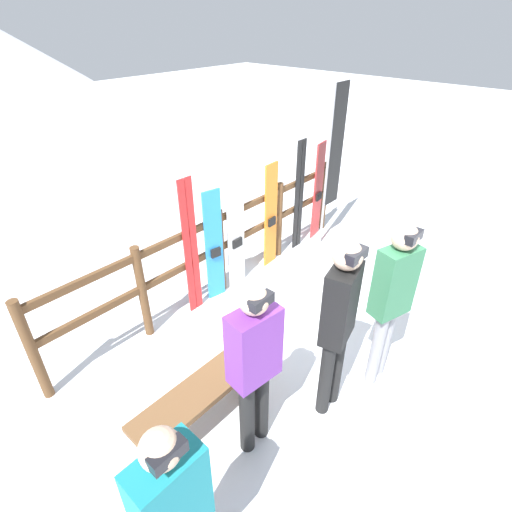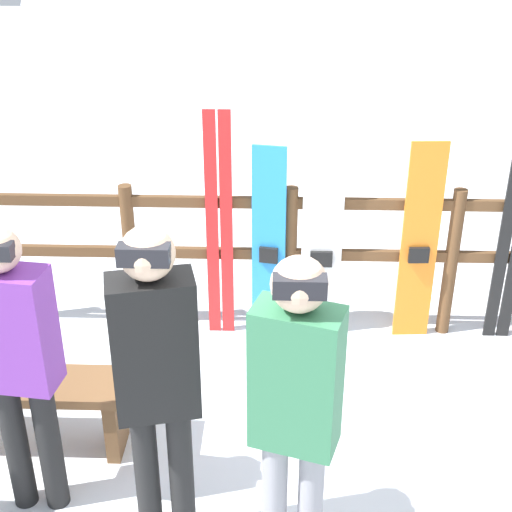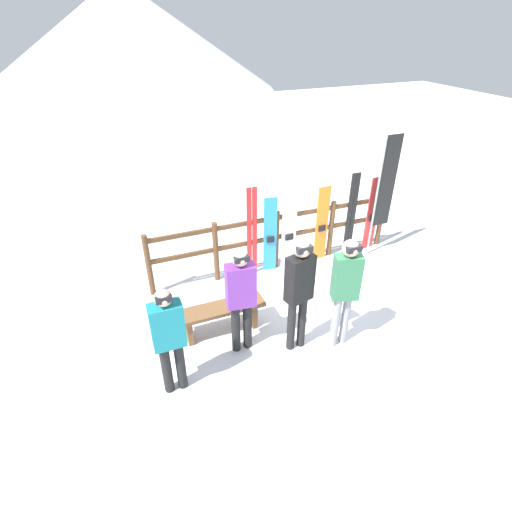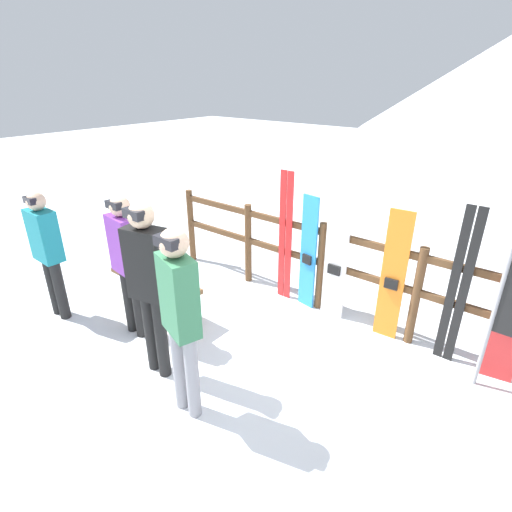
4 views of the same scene
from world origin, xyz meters
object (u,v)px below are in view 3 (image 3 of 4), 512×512
bench (221,313)px  person_black (299,287)px  ski_pair_red (252,233)px  snowboard_blue (270,236)px  person_plaid_green (345,285)px  snowboard_white (289,233)px  person_teal (169,335)px  snowboard_red (372,214)px  rental_flag (384,188)px  snowboard_orange (322,224)px  ski_pair_black (351,215)px  person_purple (241,294)px

bench → person_black: (0.93, -0.72, 0.73)m
ski_pair_red → snowboard_blue: 0.38m
person_plaid_green → snowboard_white: (0.24, 2.24, -0.35)m
person_teal → snowboard_red: person_teal is taller
rental_flag → person_black: bearing=-146.0°
person_black → ski_pair_red: bearing=86.7°
snowboard_orange → rental_flag: rental_flag is taller
ski_pair_red → snowboard_orange: (1.46, -0.00, -0.11)m
bench → ski_pair_black: (3.18, 1.35, 0.50)m
ski_pair_red → ski_pair_black: 2.13m
person_black → ski_pair_red: person_black is taller
person_purple → snowboard_white: (1.62, 1.80, -0.27)m
snowboard_blue → snowboard_red: size_ratio=0.96×
person_purple → rental_flag: (3.50, 1.58, 0.45)m
snowboard_white → ski_pair_black: (1.37, 0.00, 0.14)m
ski_pair_red → ski_pair_black: bearing=-0.0°
snowboard_blue → ski_pair_black: (1.76, 0.00, 0.11)m
person_purple → snowboard_red: bearing=27.1°
bench → snowboard_red: size_ratio=0.87×
ski_pair_red → snowboard_orange: size_ratio=1.13×
person_purple → person_plaid_green: 1.46m
person_teal → ski_pair_black: 4.63m
snowboard_white → person_black: bearing=-112.8°
bench → person_purple: size_ratio=0.82×
person_plaid_green → ski_pair_red: 2.31m
person_purple → person_teal: 1.15m
person_purple → snowboard_white: 2.44m
snowboard_orange → rental_flag: 1.36m
person_plaid_green → ski_pair_red: size_ratio=1.01×
person_purple → person_teal: bearing=-160.7°
person_plaid_green → person_purple: bearing=162.2°
person_purple → bench: bearing=111.8°
snowboard_blue → snowboard_orange: snowboard_orange is taller
ski_pair_red → snowboard_red: (2.64, -0.00, -0.09)m
ski_pair_red → rental_flag: bearing=-4.8°
snowboard_white → snowboard_orange: bearing=0.0°
ski_pair_red → snowboard_blue: ski_pair_red is taller
snowboard_blue → snowboard_orange: size_ratio=0.97×
person_purple → person_teal: size_ratio=1.04×
snowboard_blue → person_black: bearing=-103.0°
bench → person_teal: bearing=-137.4°
person_purple → snowboard_blue: bearing=55.5°
person_black → snowboard_orange: size_ratio=1.18×
bench → snowboard_orange: size_ratio=0.89×
snowboard_orange → snowboard_white: bearing=-180.0°
bench → person_plaid_green: (1.57, -0.90, 0.71)m
person_black → rental_flag: (2.74, 1.85, 0.34)m
snowboard_blue → snowboard_orange: 1.10m
snowboard_blue → person_plaid_green: bearing=-86.1°
snowboard_orange → snowboard_red: size_ratio=0.98×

